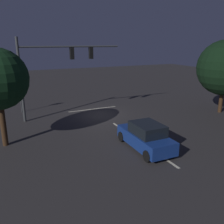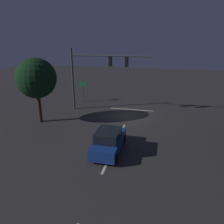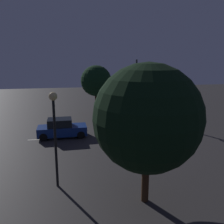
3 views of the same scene
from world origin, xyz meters
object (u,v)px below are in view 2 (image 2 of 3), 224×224
(route_sign, at_px, (83,87))
(traffic_signal_assembly, at_px, (96,68))
(car_approaching, at_px, (109,141))
(tree_right_near, at_px, (36,78))

(route_sign, bearing_deg, traffic_signal_assembly, 132.32)
(car_approaching, bearing_deg, traffic_signal_assembly, -68.48)
(car_approaching, xyz_separation_m, tree_right_near, (7.99, -4.30, 3.51))
(car_approaching, height_order, tree_right_near, tree_right_near)
(traffic_signal_assembly, relative_size, car_approaching, 2.01)
(car_approaching, distance_m, route_sign, 13.56)
(traffic_signal_assembly, xyz_separation_m, car_approaching, (-3.52, 8.92, -3.97))
(traffic_signal_assembly, height_order, tree_right_near, traffic_signal_assembly)
(car_approaching, distance_m, tree_right_near, 9.73)
(route_sign, xyz_separation_m, tree_right_near, (1.71, 7.66, 2.35))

